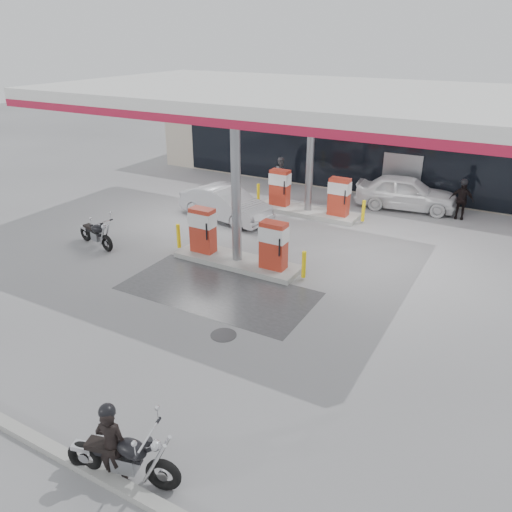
{
  "coord_description": "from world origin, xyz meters",
  "views": [
    {
      "loc": [
        8.22,
        -11.33,
        7.35
      ],
      "look_at": [
        1.55,
        0.56,
        1.2
      ],
      "focal_mm": 35.0,
      "sensor_mm": 36.0,
      "label": 1
    }
  ],
  "objects": [
    {
      "name": "ground",
      "position": [
        0.0,
        0.0,
        0.0
      ],
      "size": [
        90.0,
        90.0,
        0.0
      ],
      "primitive_type": "plane",
      "color": "gray",
      "rests_on": "ground"
    },
    {
      "name": "wet_patch",
      "position": [
        0.5,
        0.0,
        0.0
      ],
      "size": [
        6.0,
        3.0,
        0.0
      ],
      "primitive_type": "cube",
      "color": "#4C4C4F",
      "rests_on": "ground"
    },
    {
      "name": "drain_cover",
      "position": [
        2.0,
        -2.0,
        0.0
      ],
      "size": [
        0.7,
        0.7,
        0.01
      ],
      "primitive_type": "cylinder",
      "color": "#38383A",
      "rests_on": "ground"
    },
    {
      "name": "kerb",
      "position": [
        0.0,
        -7.0,
        0.07
      ],
      "size": [
        28.0,
        0.25,
        0.15
      ],
      "primitive_type": "cube",
      "color": "gray",
      "rests_on": "ground"
    },
    {
      "name": "store_building",
      "position": [
        0.01,
        15.94,
        2.01
      ],
      "size": [
        22.0,
        8.22,
        4.0
      ],
      "color": "#ADA391",
      "rests_on": "ground"
    },
    {
      "name": "canopy",
      "position": [
        0.0,
        5.0,
        5.27
      ],
      "size": [
        16.0,
        10.02,
        5.51
      ],
      "color": "silver",
      "rests_on": "ground"
    },
    {
      "name": "pump_island_near",
      "position": [
        0.0,
        2.0,
        0.71
      ],
      "size": [
        5.14,
        1.3,
        1.78
      ],
      "color": "#9E9E99",
      "rests_on": "ground"
    },
    {
      "name": "pump_island_far",
      "position": [
        0.0,
        8.0,
        0.71
      ],
      "size": [
        5.14,
        1.3,
        1.78
      ],
      "color": "#9E9E99",
      "rests_on": "ground"
    },
    {
      "name": "main_motorcycle",
      "position": [
        3.02,
        -6.78,
        0.5
      ],
      "size": [
        2.18,
        0.9,
        1.14
      ],
      "rotation": [
        0.0,
        0.0,
        0.25
      ],
      "color": "black",
      "rests_on": "ground"
    },
    {
      "name": "biker_main",
      "position": [
        2.82,
        -6.84,
        0.78
      ],
      "size": [
        0.66,
        0.54,
        1.57
      ],
      "primitive_type": "imported",
      "rotation": [
        0.0,
        0.0,
        3.46
      ],
      "color": "black",
      "rests_on": "ground"
    },
    {
      "name": "parked_motorcycle",
      "position": [
        -5.37,
        0.76,
        0.48
      ],
      "size": [
        2.08,
        0.92,
        1.08
      ],
      "rotation": [
        0.0,
        0.0,
        -0.23
      ],
      "color": "black",
      "rests_on": "ground"
    },
    {
      "name": "sedan_white",
      "position": [
        3.55,
        10.76,
        0.76
      ],
      "size": [
        4.66,
        2.42,
        1.52
      ],
      "primitive_type": "imported",
      "rotation": [
        0.0,
        0.0,
        1.72
      ],
      "color": "white",
      "rests_on": "ground"
    },
    {
      "name": "attendant",
      "position": [
        -2.73,
        10.8,
        0.81
      ],
      "size": [
        0.75,
        0.89,
        1.63
      ],
      "primitive_type": "imported",
      "rotation": [
        0.0,
        0.0,
        1.39
      ],
      "color": "#5D5C62",
      "rests_on": "ground"
    },
    {
      "name": "hatchback_silver",
      "position": [
        -2.75,
        5.6,
        0.7
      ],
      "size": [
        4.43,
        2.21,
        1.39
      ],
      "primitive_type": "imported",
      "rotation": [
        0.0,
        0.0,
        1.39
      ],
      "color": "#AEB1B7",
      "rests_on": "ground"
    },
    {
      "name": "parked_car_left",
      "position": [
        -4.68,
        13.51,
        0.62
      ],
      "size": [
        4.54,
        2.55,
        1.24
      ],
      "primitive_type": "imported",
      "rotation": [
        0.0,
        0.0,
        1.37
      ],
      "color": "#131441",
      "rests_on": "ground"
    },
    {
      "name": "biker_walking",
      "position": [
        5.92,
        10.57,
        0.82
      ],
      "size": [
        0.99,
        0.47,
        1.65
      ],
      "primitive_type": "imported",
      "rotation": [
        0.0,
        0.0,
        0.07
      ],
      "color": "black",
      "rests_on": "ground"
    }
  ]
}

